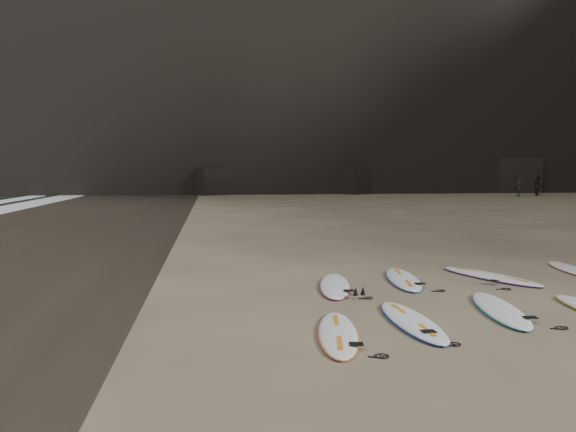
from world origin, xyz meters
The scene contains 10 objects.
ground centered at (0.00, 0.00, 0.00)m, with size 240.00×240.00×0.00m, color #897559.
surfboard_0 centered at (-3.77, -1.10, 0.04)m, with size 0.59×2.46×0.09m, color white.
surfboard_1 centered at (-2.40, -0.60, 0.05)m, with size 0.64×2.65×0.10m, color white.
surfboard_2 centered at (-0.55, -0.06, 0.05)m, with size 0.65×2.71×0.10m, color white.
surfboard_5 centered at (-3.07, 2.34, 0.05)m, with size 0.63×2.63×0.09m, color white.
surfboard_6 centered at (-1.36, 2.84, 0.05)m, with size 0.65×2.72×0.10m, color white.
surfboard_7 centered at (0.79, 2.88, 0.05)m, with size 0.67×2.79×0.10m, color white.
surfboard_8 centered at (3.27, 3.53, 0.04)m, with size 0.55×2.30×0.08m, color white.
person_a centered at (21.36, 37.48, 0.88)m, with size 0.64×0.42×1.75m, color black.
person_b centered at (24.08, 38.85, 0.93)m, with size 0.90×0.70×1.86m, color black.
Camera 1 is at (-5.66, -9.40, 2.60)m, focal length 35.00 mm.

